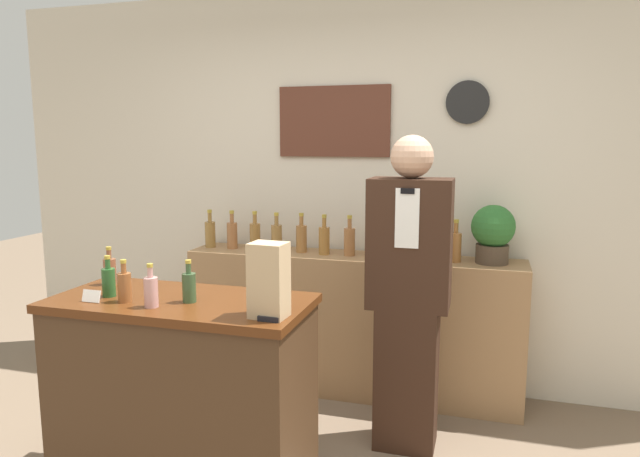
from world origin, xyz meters
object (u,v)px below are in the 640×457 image
shopkeeper (409,296)px  potted_plant (493,232)px  paper_bag (269,280)px  tape_dispenser (271,315)px

shopkeeper → potted_plant: bearing=54.5°
shopkeeper → paper_bag: size_ratio=5.52×
shopkeeper → paper_bag: shopkeeper is taller
paper_bag → tape_dispenser: (0.02, -0.04, -0.13)m
potted_plant → paper_bag: (-0.89, -1.48, -0.01)m
tape_dispenser → paper_bag: bearing=121.7°
potted_plant → paper_bag: bearing=-120.9°
potted_plant → tape_dispenser: bearing=-119.6°
shopkeeper → potted_plant: 0.79m
potted_plant → paper_bag: 1.73m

